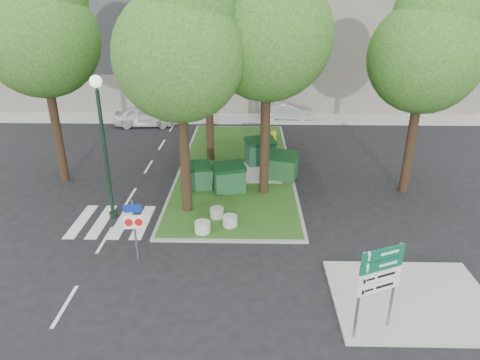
{
  "coord_description": "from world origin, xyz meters",
  "views": [
    {
      "loc": [
        1.26,
        -14.68,
        8.96
      ],
      "look_at": [
        0.9,
        1.54,
        2.0
      ],
      "focal_mm": 32.0,
      "sensor_mm": 36.0,
      "label": 1
    }
  ],
  "objects_px": {
    "car_white": "(144,116)",
    "car_silver": "(287,111)",
    "tree_median_far": "(268,9)",
    "street_lamp": "(102,132)",
    "dumpster_d": "(282,166)",
    "tree_street_right": "(428,46)",
    "bollard_right": "(230,221)",
    "dumpster_c": "(260,151)",
    "traffic_sign_pole": "(134,223)",
    "tree_median_near_left": "(181,43)",
    "tree_median_mid": "(209,38)",
    "dumpster_b": "(229,178)",
    "dumpster_a": "(197,176)",
    "litter_bin": "(274,136)",
    "tree_street_left": "(41,28)",
    "bollard_left": "(202,227)",
    "bollard_mid": "(217,213)",
    "directional_sign": "(379,277)",
    "tree_median_near_right": "(270,22)"
  },
  "relations": [
    {
      "from": "dumpster_d",
      "to": "traffic_sign_pole",
      "type": "height_order",
      "value": "traffic_sign_pole"
    },
    {
      "from": "car_silver",
      "to": "tree_median_near_right",
      "type": "bearing_deg",
      "value": 172.09
    },
    {
      "from": "bollard_left",
      "to": "dumpster_b",
      "type": "bearing_deg",
      "value": 77.44
    },
    {
      "from": "bollard_right",
      "to": "traffic_sign_pole",
      "type": "distance_m",
      "value": 4.29
    },
    {
      "from": "dumpster_d",
      "to": "car_silver",
      "type": "relative_size",
      "value": 0.45
    },
    {
      "from": "tree_median_near_left",
      "to": "dumpster_d",
      "type": "distance_m",
      "value": 8.67
    },
    {
      "from": "car_white",
      "to": "tree_median_mid",
      "type": "bearing_deg",
      "value": -145.57
    },
    {
      "from": "dumpster_b",
      "to": "street_lamp",
      "type": "distance_m",
      "value": 6.45
    },
    {
      "from": "bollard_left",
      "to": "directional_sign",
      "type": "xyz_separation_m",
      "value": [
        5.42,
        -5.5,
        1.62
      ]
    },
    {
      "from": "dumpster_d",
      "to": "tree_street_right",
      "type": "bearing_deg",
      "value": 8.22
    },
    {
      "from": "tree_median_far",
      "to": "tree_street_right",
      "type": "relative_size",
      "value": 1.18
    },
    {
      "from": "tree_median_near_left",
      "to": "traffic_sign_pole",
      "type": "distance_m",
      "value": 7.12
    },
    {
      "from": "tree_median_far",
      "to": "street_lamp",
      "type": "height_order",
      "value": "tree_median_far"
    },
    {
      "from": "dumpster_c",
      "to": "car_silver",
      "type": "height_order",
      "value": "dumpster_c"
    },
    {
      "from": "bollard_right",
      "to": "car_silver",
      "type": "bearing_deg",
      "value": 77.9
    },
    {
      "from": "tree_street_left",
      "to": "dumpster_d",
      "type": "bearing_deg",
      "value": 0.83
    },
    {
      "from": "car_white",
      "to": "tree_street_left",
      "type": "bearing_deg",
      "value": 166.47
    },
    {
      "from": "street_lamp",
      "to": "traffic_sign_pole",
      "type": "bearing_deg",
      "value": -60.33
    },
    {
      "from": "street_lamp",
      "to": "tree_street_left",
      "type": "bearing_deg",
      "value": 132.06
    },
    {
      "from": "tree_street_left",
      "to": "car_white",
      "type": "height_order",
      "value": "tree_street_left"
    },
    {
      "from": "tree_median_far",
      "to": "dumpster_d",
      "type": "bearing_deg",
      "value": -83.05
    },
    {
      "from": "tree_median_far",
      "to": "bollard_left",
      "type": "height_order",
      "value": "tree_median_far"
    },
    {
      "from": "tree_street_right",
      "to": "dumpster_b",
      "type": "height_order",
      "value": "tree_street_right"
    },
    {
      "from": "traffic_sign_pole",
      "to": "dumpster_d",
      "type": "bearing_deg",
      "value": 47.73
    },
    {
      "from": "car_white",
      "to": "car_silver",
      "type": "bearing_deg",
      "value": -82.41
    },
    {
      "from": "bollard_mid",
      "to": "dumpster_b",
      "type": "bearing_deg",
      "value": 81.49
    },
    {
      "from": "street_lamp",
      "to": "car_white",
      "type": "height_order",
      "value": "street_lamp"
    },
    {
      "from": "dumpster_c",
      "to": "tree_median_far",
      "type": "bearing_deg",
      "value": 66.63
    },
    {
      "from": "tree_median_near_right",
      "to": "litter_bin",
      "type": "relative_size",
      "value": 17.7
    },
    {
      "from": "dumpster_a",
      "to": "litter_bin",
      "type": "distance_m",
      "value": 8.82
    },
    {
      "from": "tree_street_right",
      "to": "bollard_left",
      "type": "distance_m",
      "value": 12.6
    },
    {
      "from": "directional_sign",
      "to": "tree_street_left",
      "type": "bearing_deg",
      "value": 116.85
    },
    {
      "from": "tree_median_mid",
      "to": "bollard_right",
      "type": "bearing_deg",
      "value": -80.06
    },
    {
      "from": "dumpster_a",
      "to": "dumpster_d",
      "type": "height_order",
      "value": "dumpster_d"
    },
    {
      "from": "tree_median_mid",
      "to": "dumpster_b",
      "type": "height_order",
      "value": "tree_median_mid"
    },
    {
      "from": "dumpster_a",
      "to": "bollard_mid",
      "type": "xyz_separation_m",
      "value": [
        1.18,
        -3.09,
        -0.43
      ]
    },
    {
      "from": "tree_median_mid",
      "to": "tree_median_near_left",
      "type": "bearing_deg",
      "value": -94.4
    },
    {
      "from": "dumpster_c",
      "to": "dumpster_d",
      "type": "distance_m",
      "value": 2.48
    },
    {
      "from": "tree_street_right",
      "to": "traffic_sign_pole",
      "type": "relative_size",
      "value": 4.15
    },
    {
      "from": "dumpster_b",
      "to": "litter_bin",
      "type": "bearing_deg",
      "value": 56.72
    },
    {
      "from": "dumpster_b",
      "to": "bollard_right",
      "type": "xyz_separation_m",
      "value": [
        0.19,
        -3.52,
        -0.46
      ]
    },
    {
      "from": "tree_median_near_left",
      "to": "dumpster_d",
      "type": "relative_size",
      "value": 5.75
    },
    {
      "from": "bollard_left",
      "to": "tree_median_far",
      "type": "bearing_deg",
      "value": 75.92
    },
    {
      "from": "dumpster_d",
      "to": "street_lamp",
      "type": "distance_m",
      "value": 9.34
    },
    {
      "from": "directional_sign",
      "to": "bollard_mid",
      "type": "bearing_deg",
      "value": 102.67
    },
    {
      "from": "tree_median_near_left",
      "to": "car_white",
      "type": "xyz_separation_m",
      "value": [
        -5.17,
        13.79,
        -6.57
      ]
    },
    {
      "from": "dumpster_a",
      "to": "litter_bin",
      "type": "height_order",
      "value": "dumpster_a"
    },
    {
      "from": "dumpster_b",
      "to": "bollard_left",
      "type": "distance_m",
      "value": 4.21
    },
    {
      "from": "tree_median_mid",
      "to": "car_white",
      "type": "xyz_separation_m",
      "value": [
        -5.67,
        7.29,
        -6.23
      ]
    },
    {
      "from": "tree_median_mid",
      "to": "dumpster_b",
      "type": "xyz_separation_m",
      "value": [
        1.21,
        -4.47,
        -6.18
      ]
    }
  ]
}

